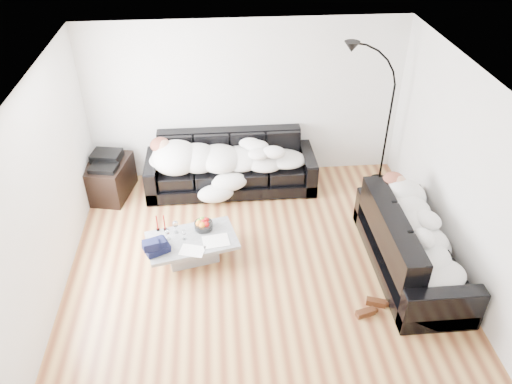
{
  "coord_description": "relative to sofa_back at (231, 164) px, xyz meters",
  "views": [
    {
      "loc": [
        -0.46,
        -5.03,
        4.63
      ],
      "look_at": [
        0.0,
        0.3,
        0.9
      ],
      "focal_mm": 35.0,
      "sensor_mm": 36.0,
      "label": 1
    }
  ],
  "objects": [
    {
      "name": "av_cabinet",
      "position": [
        -1.93,
        -0.03,
        -0.15
      ],
      "size": [
        0.75,
        0.95,
        0.58
      ],
      "primitive_type": "cube",
      "rotation": [
        0.0,
        0.0,
        -0.21
      ],
      "color": "black",
      "rests_on": "ground"
    },
    {
      "name": "newspaper_b",
      "position": [
        -0.59,
        -1.92,
        -0.09
      ],
      "size": [
        0.36,
        0.3,
        0.01
      ],
      "primitive_type": "cube",
      "rotation": [
        0.0,
        0.0,
        -0.27
      ],
      "color": "silver",
      "rests_on": "coffee_table"
    },
    {
      "name": "ground",
      "position": [
        0.28,
        -1.77,
        -0.44
      ],
      "size": [
        5.0,
        5.0,
        0.0
      ],
      "primitive_type": "plane",
      "color": "brown",
      "rests_on": "ground"
    },
    {
      "name": "candle_right",
      "position": [
        -0.96,
        -1.46,
        0.02
      ],
      "size": [
        0.05,
        0.05,
        0.24
      ],
      "primitive_type": "cylinder",
      "rotation": [
        0.0,
        0.0,
        -0.27
      ],
      "color": "maroon",
      "rests_on": "coffee_table"
    },
    {
      "name": "newspaper_a",
      "position": [
        -0.28,
        -1.76,
        -0.09
      ],
      "size": [
        0.38,
        0.31,
        0.01
      ],
      "primitive_type": "cube",
      "rotation": [
        0.0,
        0.0,
        0.15
      ],
      "color": "silver",
      "rests_on": "coffee_table"
    },
    {
      "name": "sleeper_back",
      "position": [
        0.0,
        -0.05,
        0.21
      ],
      "size": [
        2.27,
        0.78,
        0.45
      ],
      "primitive_type": null,
      "color": "white",
      "rests_on": "sofa_back"
    },
    {
      "name": "navy_jacket",
      "position": [
        -1.07,
        -1.91,
        0.06
      ],
      "size": [
        0.36,
        0.32,
        0.16
      ],
      "primitive_type": null,
      "rotation": [
        0.0,
        0.0,
        0.16
      ],
      "color": "black",
      "rests_on": "coffee_table"
    },
    {
      "name": "teal_cushion",
      "position": [
        2.19,
        -1.44,
        0.28
      ],
      "size": [
        0.42,
        0.38,
        0.2
      ],
      "primitive_type": "ellipsoid",
      "rotation": [
        0.0,
        0.0,
        0.24
      ],
      "color": "#0F6E46",
      "rests_on": "sofa_right"
    },
    {
      "name": "sofa_back",
      "position": [
        0.0,
        0.0,
        0.0
      ],
      "size": [
        2.68,
        0.93,
        0.88
      ],
      "primitive_type": "cube",
      "color": "black",
      "rests_on": "ground"
    },
    {
      "name": "wine_glass_a",
      "position": [
        -0.81,
        -1.53,
        -0.0
      ],
      "size": [
        0.1,
        0.1,
        0.19
      ],
      "primitive_type": "cylinder",
      "rotation": [
        0.0,
        0.0,
        -0.25
      ],
      "color": "white",
      "rests_on": "coffee_table"
    },
    {
      "name": "floor_lamp",
      "position": [
        2.48,
        -0.03,
        0.61
      ],
      "size": [
        0.82,
        0.51,
        2.09
      ],
      "primitive_type": null,
      "rotation": [
        0.0,
        0.0,
        0.28
      ],
      "color": "black",
      "rests_on": "ground"
    },
    {
      "name": "wall_back",
      "position": [
        0.28,
        0.48,
        0.86
      ],
      "size": [
        5.0,
        0.02,
        2.6
      ],
      "primitive_type": "cube",
      "color": "silver",
      "rests_on": "ground"
    },
    {
      "name": "sofa_right",
      "position": [
        2.25,
        -2.12,
        0.01
      ],
      "size": [
        0.94,
        2.19,
        0.89
      ],
      "primitive_type": "cube",
      "rotation": [
        0.0,
        0.0,
        1.57
      ],
      "color": "black",
      "rests_on": "ground"
    },
    {
      "name": "sleeper_right",
      "position": [
        2.25,
        -2.12,
        0.21
      ],
      "size": [
        0.79,
        1.88,
        0.46
      ],
      "primitive_type": null,
      "rotation": [
        0.0,
        0.0,
        1.57
      ],
      "color": "white",
      "rests_on": "sofa_right"
    },
    {
      "name": "fruit_bowl",
      "position": [
        -0.44,
        -1.47,
        -0.02
      ],
      "size": [
        0.26,
        0.26,
        0.16
      ],
      "primitive_type": "cylinder",
      "rotation": [
        0.0,
        0.0,
        -0.03
      ],
      "color": "white",
      "rests_on": "coffee_table"
    },
    {
      "name": "shoes",
      "position": [
        1.55,
        -2.8,
        -0.39
      ],
      "size": [
        0.41,
        0.31,
        0.09
      ],
      "primitive_type": null,
      "rotation": [
        0.0,
        0.0,
        0.05
      ],
      "color": "#472311",
      "rests_on": "ground"
    },
    {
      "name": "wine_glass_b",
      "position": [
        -0.9,
        -1.66,
        -0.02
      ],
      "size": [
        0.08,
        0.08,
        0.16
      ],
      "primitive_type": "cylinder",
      "rotation": [
        0.0,
        0.0,
        0.29
      ],
      "color": "white",
      "rests_on": "coffee_table"
    },
    {
      "name": "stereo",
      "position": [
        -1.93,
        -0.03,
        0.21
      ],
      "size": [
        0.5,
        0.42,
        0.13
      ],
      "primitive_type": "cube",
      "rotation": [
        0.0,
        0.0,
        -0.19
      ],
      "color": "black",
      "rests_on": "av_cabinet"
    },
    {
      "name": "wine_glass_c",
      "position": [
        -0.69,
        -1.68,
        -0.02
      ],
      "size": [
        0.08,
        0.08,
        0.15
      ],
      "primitive_type": "cylinder",
      "rotation": [
        0.0,
        0.0,
        0.2
      ],
      "color": "white",
      "rests_on": "coffee_table"
    },
    {
      "name": "candle_left",
      "position": [
        -1.05,
        -1.46,
        0.02
      ],
      "size": [
        0.05,
        0.05,
        0.24
      ],
      "primitive_type": "cylinder",
      "rotation": [
        0.0,
        0.0,
        0.14
      ],
      "color": "maroon",
      "rests_on": "coffee_table"
    },
    {
      "name": "wall_left",
      "position": [
        -2.22,
        -1.77,
        0.86
      ],
      "size": [
        0.02,
        4.5,
        2.6
      ],
      "primitive_type": "cube",
      "color": "silver",
      "rests_on": "ground"
    },
    {
      "name": "wall_right",
      "position": [
        2.78,
        -1.77,
        0.86
      ],
      "size": [
        0.02,
        4.5,
        2.6
      ],
      "primitive_type": "cube",
      "color": "silver",
      "rests_on": "ground"
    },
    {
      "name": "ceiling",
      "position": [
        0.28,
        -1.77,
        2.16
      ],
      "size": [
        5.0,
        5.0,
        0.0
      ],
      "primitive_type": "plane",
      "color": "white",
      "rests_on": "ground"
    },
    {
      "name": "coffee_table",
      "position": [
        -0.6,
        -1.68,
        -0.27
      ],
      "size": [
        1.29,
        0.92,
        0.34
      ],
      "primitive_type": "cube",
      "rotation": [
        0.0,
        0.0,
        0.22
      ],
      "color": "#939699",
      "rests_on": "ground"
    }
  ]
}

